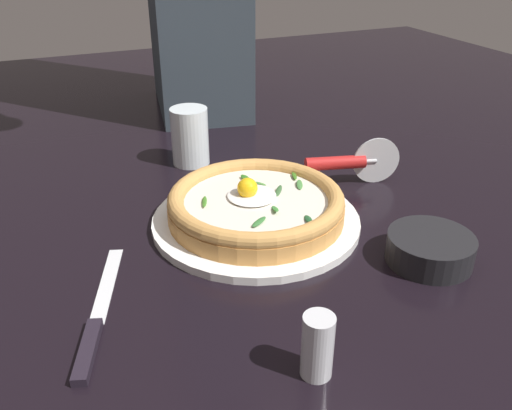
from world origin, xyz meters
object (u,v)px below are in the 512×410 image
table_knife (95,326)px  drinking_glass (190,140)px  pizza (256,204)px  pepper_shaker (318,346)px  pizza_cutter (347,162)px  side_bowl (430,249)px

table_knife → drinking_glass: (0.40, -0.23, 0.04)m
pizza → pepper_shaker: 0.30m
table_knife → pizza: bearing=-60.8°
pizza_cutter → pepper_shaker: size_ratio=2.25×
pizza_cutter → drinking_glass: (0.19, 0.21, 0.00)m
pizza → drinking_glass: bearing=4.7°
pizza → pepper_shaker: same height
drinking_glass → pizza_cutter: bearing=-131.2°
pizza_cutter → drinking_glass: drinking_glass is taller
side_bowl → table_knife: 0.43m
pizza → pizza_cutter: bearing=-71.4°
side_bowl → pepper_shaker: bearing=116.7°
pizza → side_bowl: (-0.18, -0.17, -0.01)m
pizza_cutter → pepper_shaker: bearing=144.7°
pizza → pepper_shaker: (-0.30, 0.06, 0.00)m
table_knife → pepper_shaker: size_ratio=3.35×
pizza_cutter → table_knife: pizza_cutter is taller
pizza → pizza_cutter: (0.07, -0.19, 0.01)m
side_bowl → pizza_cutter: (0.24, -0.02, 0.02)m
side_bowl → pepper_shaker: (-0.12, 0.23, 0.02)m
pizza → pepper_shaker: size_ratio=3.63×
pizza_cutter → pepper_shaker: 0.44m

